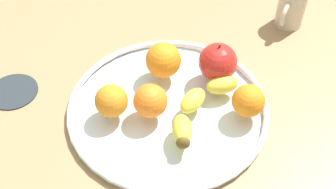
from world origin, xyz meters
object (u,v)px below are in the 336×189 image
Objects in this scene: orange_back_right at (248,101)px; apple at (218,62)px; orange_front_right at (150,101)px; ambient_coaster at (13,91)px; orange_back_left at (163,60)px; orange_front_left at (111,101)px; ambient_mug at (291,7)px; banana at (199,106)px; fruit_bowl at (168,108)px.

apple is at bearing -121.60° from orange_back_right.
orange_front_right is 0.64× the size of ambient_coaster.
orange_front_right reaches higher than orange_back_right.
orange_back_left is 14.40cm from orange_front_left.
ambient_mug is at bearing 141.22° from ambient_coaster.
banana is 2.48× the size of apple.
orange_back_left reaches higher than orange_front_left.
orange_back_right is 47.83cm from ambient_coaster.
orange_front_left is at bearing -54.30° from banana.
fruit_bowl is 3.90× the size of ambient_coaster.
banana is 2.94× the size of orange_back_left.
orange_back_right is at bearing 121.26° from orange_front_right.
orange_back_right is at bearing 87.44° from orange_back_left.
apple reaches higher than ambient_coaster.
orange_back_right is 0.61× the size of ambient_mug.
apple is at bearing -166.62° from banana.
orange_front_left reaches higher than banana.
ambient_coaster is at bearing -38.78° from ambient_mug.
orange_front_left is at bearing -59.07° from orange_back_right.
apple is 1.33× the size of orange_front_right.
orange_back_left is (-7.11, -5.38, 4.56)cm from fruit_bowl.
orange_back_right is at bearing 6.05° from ambient_mug.
banana is 9.30cm from orange_front_right.
apple is at bearing 159.35° from fruit_bowl.
orange_front_right is (3.31, -1.87, 4.15)cm from fruit_bowl.
apple is at bearing 157.34° from orange_front_right.
banana is at bearing 120.69° from orange_front_right.
banana is at bearing -6.82° from ambient_mug.
orange_front_left is at bearing -22.38° from ambient_mug.
apple is at bearing 146.12° from orange_front_left.
fruit_bowl is 13.71cm from apple.
orange_front_right is at bearing 107.22° from ambient_coaster.
fruit_bowl is at bearing -20.65° from apple.
banana is 2.09× the size of ambient_mug.
ambient_mug is (-32.15, -3.41, -0.01)cm from orange_back_right.
ambient_mug is (-37.02, 4.43, 1.32)cm from banana.
orange_back_left reaches higher than ambient_coaster.
banana is at bearing 110.41° from ambient_coaster.
orange_back_right is (5.75, 9.35, -0.80)cm from apple.
ambient_mug reaches higher than ambient_coaster.
orange_back_left is 1.16× the size of orange_front_left.
orange_front_left is 0.62× the size of ambient_coaster.
ambient_mug reaches higher than banana.
ambient_coaster is (18.29, -43.94, -4.67)cm from orange_back_right.
orange_front_left is 49.09cm from ambient_mug.
orange_front_right is (-3.69, 6.36, 0.10)cm from orange_front_left.
fruit_bowl is 6.26× the size of orange_front_left.
fruit_bowl reaches higher than ambient_coaster.
fruit_bowl is 3.84× the size of ambient_mug.
ambient_mug is at bearing 178.45° from banana.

